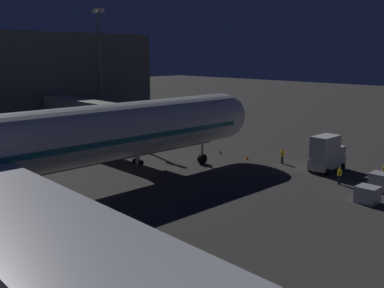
{
  "coord_description": "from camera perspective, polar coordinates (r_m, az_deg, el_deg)",
  "views": [
    {
      "loc": [
        -34.28,
        14.75,
        12.59
      ],
      "look_at": [
        -3.0,
        -14.98,
        3.5
      ],
      "focal_mm": 40.11,
      "sensor_mm": 36.0,
      "label": 1
    }
  ],
  "objects": [
    {
      "name": "ground_plane",
      "position": [
        39.39,
        -19.33,
        -7.44
      ],
      "size": [
        320.0,
        320.0,
        0.0
      ],
      "primitive_type": "plane",
      "color": "#383533"
    },
    {
      "name": "jet_bridge",
      "position": [
        55.56,
        -12.0,
        4.1
      ],
      "size": [
        23.84,
        3.4,
        6.84
      ],
      "color": "#9E9E99",
      "rests_on": "ground_plane"
    },
    {
      "name": "apron_floodlight_mast",
      "position": [
        70.23,
        -12.11,
        10.48
      ],
      "size": [
        2.9,
        0.5,
        19.42
      ],
      "color": "#59595E",
      "rests_on": "ground_plane"
    },
    {
      "name": "cargo_truck_aft",
      "position": [
        49.0,
        17.49,
        -1.19
      ],
      "size": [
        2.36,
        4.74,
        3.96
      ],
      "color": "silver",
      "rests_on": "ground_plane"
    },
    {
      "name": "baggage_container_near_belt",
      "position": [
        40.13,
        22.3,
        -6.23
      ],
      "size": [
        1.72,
        1.64,
        1.44
      ],
      "primitive_type": "cube",
      "color": "#B7BABF",
      "rests_on": "ground_plane"
    },
    {
      "name": "baggage_container_mid_row",
      "position": [
        44.13,
        23.72,
        -4.6
      ],
      "size": [
        1.66,
        1.63,
        1.65
      ],
      "primitive_type": "cube",
      "color": "#B7BABF",
      "rests_on": "ground_plane"
    },
    {
      "name": "ground_crew_near_nose_gear",
      "position": [
        51.2,
        11.93,
        -1.44
      ],
      "size": [
        0.4,
        0.4,
        1.84
      ],
      "color": "black",
      "rests_on": "ground_plane"
    },
    {
      "name": "ground_crew_under_port_wing",
      "position": [
        44.56,
        19.03,
        -3.91
      ],
      "size": [
        0.4,
        0.4,
        1.74
      ],
      "color": "black",
      "rests_on": "ground_plane"
    },
    {
      "name": "ground_crew_by_tug",
      "position": [
        47.25,
        24.21,
        -3.4
      ],
      "size": [
        0.4,
        0.4,
        1.78
      ],
      "color": "black",
      "rests_on": "ground_plane"
    },
    {
      "name": "traffic_cone_nose_port",
      "position": [
        52.53,
        7.33,
        -1.76
      ],
      "size": [
        0.36,
        0.36,
        0.55
      ],
      "primitive_type": "cone",
      "color": "orange",
      "rests_on": "ground_plane"
    },
    {
      "name": "traffic_cone_nose_starboard",
      "position": [
        55.33,
        3.8,
        -0.99
      ],
      "size": [
        0.36,
        0.36,
        0.55
      ],
      "primitive_type": "cone",
      "color": "orange",
      "rests_on": "ground_plane"
    }
  ]
}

